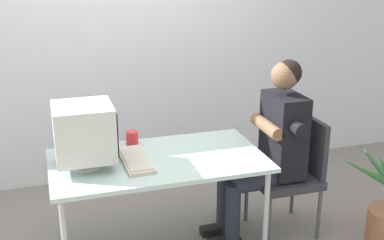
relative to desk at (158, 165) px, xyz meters
The scene contains 7 objects.
wall_back 1.65m from the desk, 77.91° to the left, with size 8.00×0.10×3.00m, color silver.
desk is the anchor object (origin of this frame).
crt_monitor 0.55m from the desk, behind, with size 0.38×0.37×0.42m.
keyboard 0.17m from the desk, behind, with size 0.18×0.48×0.03m.
office_chair 1.04m from the desk, ahead, with size 0.47×0.47×0.89m.
person_seated 0.84m from the desk, ahead, with size 0.71×0.58×1.34m.
desk_mug 0.34m from the desk, 111.20° to the left, with size 0.09×0.10×0.10m.
Camera 1 is at (-0.70, -3.03, 2.04)m, focal length 46.60 mm.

